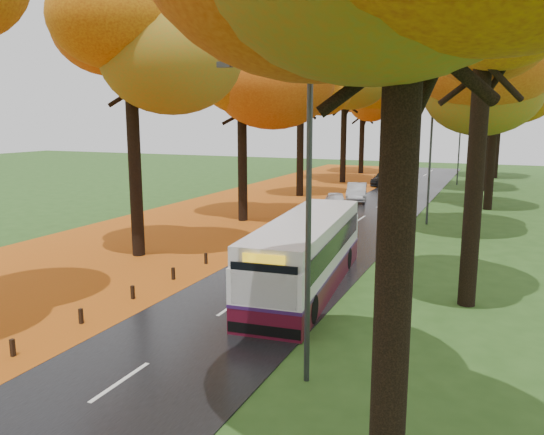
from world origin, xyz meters
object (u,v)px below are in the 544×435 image
Objects in this scene: streetlamp_near at (299,195)px; car_silver at (357,192)px; car_white at (336,202)px; car_dark at (384,178)px; streetlamp_mid at (426,148)px; bus at (306,252)px; streetlamp_far at (457,137)px.

car_silver is at bearing 101.89° from streetlamp_near.
car_dark is (0.00, 16.49, 0.00)m from car_white.
car_white is at bearing 162.04° from streetlamp_mid.
streetlamp_mid is 2.05× the size of car_white.
streetlamp_far is at bearing 80.65° from bus.
streetlamp_mid is at bearing -68.67° from car_dark.
streetlamp_mid is 1.00× the size of streetlamp_far.
bus is 17.61m from car_white.
streetlamp_mid is at bearing 90.00° from streetlamp_near.
streetlamp_mid reaches higher than bus.
streetlamp_far reaches higher than car_dark.
streetlamp_far is at bearing 90.00° from streetlamp_near.
streetlamp_mid reaches higher than car_dark.
streetlamp_far is 16.27m from car_silver.
streetlamp_mid reaches higher than car_white.
car_silver reaches higher than car_dark.
streetlamp_near is at bearing -94.20° from car_white.
streetlamp_near is 7.97m from bus.
car_dark is at bearing 90.98° from bus.
car_white is (-6.30, 2.04, -4.01)m from streetlamp_mid.
car_silver is at bearing -86.99° from car_dark.
car_dark is (-6.30, 40.53, -4.01)m from streetlamp_near.
car_silver is (-6.21, 7.49, -3.97)m from streetlamp_mid.
car_dark is at bearing 78.23° from car_silver.
car_white is (-6.30, 24.04, -4.01)m from streetlamp_near.
bus is at bearing -95.69° from car_white.
streetlamp_near is 22.00m from streetlamp_mid.
car_silver is at bearing 94.04° from bus.
streetlamp_far is (0.00, 44.00, 0.00)m from streetlamp_near.
streetlamp_mid is (0.00, 22.00, 0.00)m from streetlamp_near.
bus reaches higher than car_dark.
streetlamp_far reaches higher than car_silver.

